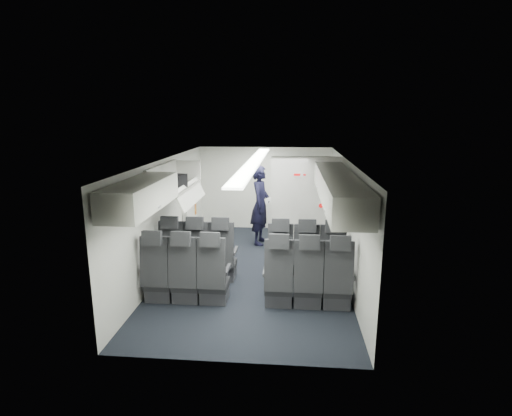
% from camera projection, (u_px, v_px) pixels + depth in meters
% --- Properties ---
extents(cabin_shell, '(3.41, 6.01, 2.16)m').
position_uv_depth(cabin_shell, '(254.00, 214.00, 7.53)').
color(cabin_shell, black).
rests_on(cabin_shell, ground).
extents(seat_row_front, '(3.33, 0.56, 1.24)m').
position_uv_depth(seat_row_front, '(251.00, 260.00, 7.17)').
color(seat_row_front, black).
rests_on(seat_row_front, cabin_shell).
extents(seat_row_mid, '(3.33, 0.56, 1.24)m').
position_uv_depth(seat_row_mid, '(246.00, 280.00, 6.30)').
color(seat_row_mid, black).
rests_on(seat_row_mid, cabin_shell).
extents(overhead_bin_left_rear, '(0.53, 1.80, 0.40)m').
position_uv_depth(overhead_bin_left_rear, '(141.00, 195.00, 5.54)').
color(overhead_bin_left_rear, silver).
rests_on(overhead_bin_left_rear, cabin_shell).
extents(overhead_bin_left_front_open, '(0.64, 1.70, 0.72)m').
position_uv_depth(overhead_bin_left_front_open, '(174.00, 183.00, 7.27)').
color(overhead_bin_left_front_open, '#9E9E93').
rests_on(overhead_bin_left_front_open, cabin_shell).
extents(overhead_bin_right_rear, '(0.53, 1.80, 0.40)m').
position_uv_depth(overhead_bin_right_rear, '(345.00, 199.00, 5.30)').
color(overhead_bin_right_rear, silver).
rests_on(overhead_bin_right_rear, cabin_shell).
extents(overhead_bin_right_front, '(0.53, 1.70, 0.40)m').
position_uv_depth(overhead_bin_right_front, '(332.00, 179.00, 7.00)').
color(overhead_bin_right_front, silver).
rests_on(overhead_bin_right_front, cabin_shell).
extents(bulkhead_partition, '(1.40, 0.15, 2.13)m').
position_uv_depth(bulkhead_partition, '(305.00, 208.00, 8.23)').
color(bulkhead_partition, silver).
rests_on(bulkhead_partition, cabin_shell).
extents(galley_unit, '(0.85, 0.52, 1.90)m').
position_uv_depth(galley_unit, '(301.00, 196.00, 10.13)').
color(galley_unit, '#939399').
rests_on(galley_unit, cabin_shell).
extents(boarding_door, '(0.12, 1.27, 1.86)m').
position_uv_depth(boarding_door, '(190.00, 204.00, 9.21)').
color(boarding_door, silver).
rests_on(boarding_door, cabin_shell).
extents(flight_attendant, '(0.55, 0.74, 1.84)m').
position_uv_depth(flight_attendant, '(260.00, 205.00, 9.21)').
color(flight_attendant, black).
rests_on(flight_attendant, ground).
extents(carry_on_bag, '(0.50, 0.42, 0.26)m').
position_uv_depth(carry_on_bag, '(173.00, 181.00, 7.13)').
color(carry_on_bag, black).
rests_on(carry_on_bag, overhead_bin_left_front_open).
extents(papers, '(0.18, 0.08, 0.13)m').
position_uv_depth(papers, '(269.00, 200.00, 9.12)').
color(papers, white).
rests_on(papers, flight_attendant).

